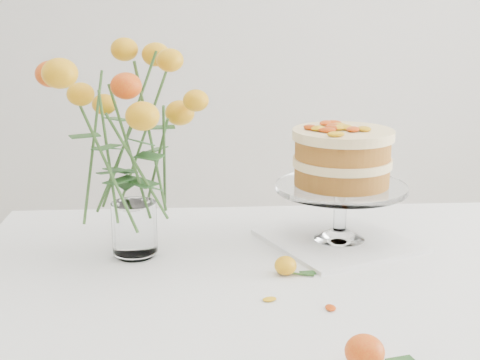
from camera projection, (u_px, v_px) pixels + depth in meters
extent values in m
cube|color=tan|center=(326.00, 289.00, 1.28)|extent=(1.40, 0.90, 0.04)
cube|color=white|center=(327.00, 278.00, 1.27)|extent=(1.42, 0.92, 0.01)
cube|color=white|center=(293.00, 245.00, 1.74)|extent=(1.42, 0.01, 0.20)
cube|color=white|center=(339.00, 241.00, 1.45)|extent=(0.37, 0.37, 0.01)
cylinder|color=white|center=(340.00, 210.00, 1.43)|extent=(0.03, 0.03, 0.09)
cylinder|color=white|center=(341.00, 187.00, 1.42)|extent=(0.28, 0.28, 0.01)
cylinder|color=#AD7127|center=(342.00, 175.00, 1.41)|extent=(0.26, 0.26, 0.04)
cylinder|color=#FFE0A4|center=(342.00, 162.00, 1.40)|extent=(0.27, 0.27, 0.02)
cylinder|color=#AD7127|center=(343.00, 148.00, 1.40)|extent=(0.26, 0.26, 0.04)
cylinder|color=#FFE0A4|center=(343.00, 134.00, 1.39)|extent=(0.27, 0.27, 0.02)
cylinder|color=white|center=(136.00, 254.00, 1.37)|extent=(0.07, 0.07, 0.01)
cylinder|color=white|center=(134.00, 227.00, 1.36)|extent=(0.09, 0.09, 0.11)
ellipsoid|color=orange|center=(285.00, 265.00, 1.28)|extent=(0.04, 0.04, 0.04)
cylinder|color=#335B24|center=(301.00, 275.00, 1.27)|extent=(0.05, 0.02, 0.00)
ellipsoid|color=red|center=(365.00, 352.00, 0.95)|extent=(0.06, 0.06, 0.05)
ellipsoid|color=#ECAA0E|center=(270.00, 299.00, 1.17)|extent=(0.03, 0.02, 0.00)
ellipsoid|color=#ECAA0E|center=(331.00, 308.00, 1.13)|extent=(0.03, 0.02, 0.00)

